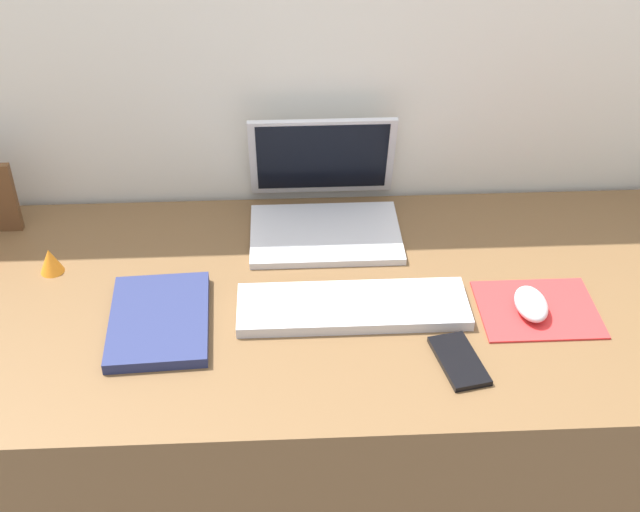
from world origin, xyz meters
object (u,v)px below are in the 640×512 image
at_px(toy_figurine_orange, 50,261).
at_px(notebook_pad, 159,320).
at_px(mouse, 531,304).
at_px(cell_phone, 459,361).
at_px(laptop, 324,199).
at_px(keyboard, 353,307).

bearing_deg(toy_figurine_orange, notebook_pad, -37.13).
distance_m(mouse, toy_figurine_orange, 0.89).
bearing_deg(cell_phone, laptop, 102.83).
bearing_deg(keyboard, notebook_pad, -176.67).
bearing_deg(mouse, laptop, 137.75).
bearing_deg(toy_figurine_orange, mouse, -10.87).
bearing_deg(notebook_pad, toy_figurine_orange, 140.00).
height_order(laptop, keyboard, laptop).
xyz_separation_m(mouse, toy_figurine_orange, (-0.87, 0.17, 0.00)).
bearing_deg(laptop, notebook_pad, -133.83).
height_order(mouse, cell_phone, mouse).
xyz_separation_m(laptop, toy_figurine_orange, (-0.52, -0.15, -0.03)).
height_order(laptop, toy_figurine_orange, laptop).
bearing_deg(notebook_pad, mouse, -2.98).
height_order(cell_phone, notebook_pad, notebook_pad).
height_order(keyboard, cell_phone, keyboard).
relative_size(laptop, toy_figurine_orange, 5.99).
height_order(notebook_pad, toy_figurine_orange, toy_figurine_orange).
xyz_separation_m(laptop, notebook_pad, (-0.30, -0.32, -0.04)).
bearing_deg(cell_phone, mouse, 27.61).
relative_size(mouse, cell_phone, 0.75).
distance_m(keyboard, mouse, 0.31).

